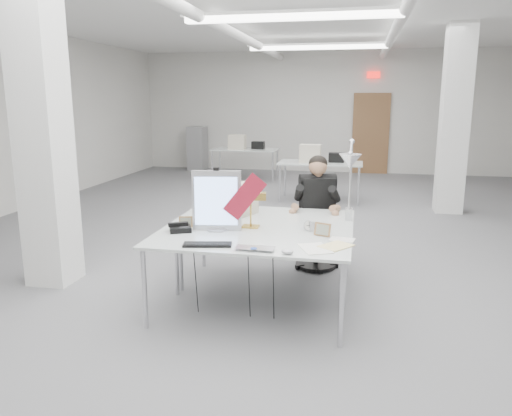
{
  "coord_description": "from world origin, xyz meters",
  "views": [
    {
      "loc": [
        0.93,
        -6.66,
        1.98
      ],
      "look_at": [
        -0.04,
        -2.0,
        0.93
      ],
      "focal_mm": 35.0,
      "sensor_mm": 36.0,
      "label": 1
    }
  ],
  "objects_px": {
    "desk_phone": "(180,229)",
    "monitor": "(217,201)",
    "desk_main": "(249,240)",
    "laptop": "(254,250)",
    "bankers_lamp": "(251,211)",
    "architect_lamp": "(350,183)",
    "office_chair": "(317,224)",
    "seated_person": "(317,194)",
    "beige_monitor": "(237,199)"
  },
  "relations": [
    {
      "from": "bankers_lamp",
      "to": "desk_phone",
      "type": "relative_size",
      "value": 1.66
    },
    {
      "from": "bankers_lamp",
      "to": "architect_lamp",
      "type": "bearing_deg",
      "value": 3.46
    },
    {
      "from": "monitor",
      "to": "bankers_lamp",
      "type": "xyz_separation_m",
      "value": [
        0.29,
        0.16,
        -0.12
      ]
    },
    {
      "from": "desk_main",
      "to": "monitor",
      "type": "height_order",
      "value": "monitor"
    },
    {
      "from": "desk_main",
      "to": "office_chair",
      "type": "relative_size",
      "value": 1.68
    },
    {
      "from": "desk_main",
      "to": "seated_person",
      "type": "bearing_deg",
      "value": 72.29
    },
    {
      "from": "monitor",
      "to": "beige_monitor",
      "type": "distance_m",
      "value": 0.71
    },
    {
      "from": "office_chair",
      "to": "beige_monitor",
      "type": "xyz_separation_m",
      "value": [
        -0.82,
        -0.6,
        0.39
      ]
    },
    {
      "from": "monitor",
      "to": "beige_monitor",
      "type": "relative_size",
      "value": 1.62
    },
    {
      "from": "seated_person",
      "to": "laptop",
      "type": "xyz_separation_m",
      "value": [
        -0.35,
        -1.85,
        -0.13
      ]
    },
    {
      "from": "monitor",
      "to": "beige_monitor",
      "type": "height_order",
      "value": "monitor"
    },
    {
      "from": "laptop",
      "to": "architect_lamp",
      "type": "xyz_separation_m",
      "value": [
        0.73,
        1.01,
        0.42
      ]
    },
    {
      "from": "monitor",
      "to": "architect_lamp",
      "type": "relative_size",
      "value": 0.66
    },
    {
      "from": "office_chair",
      "to": "monitor",
      "type": "xyz_separation_m",
      "value": [
        -0.83,
        -1.3,
        0.5
      ]
    },
    {
      "from": "desk_main",
      "to": "beige_monitor",
      "type": "height_order",
      "value": "beige_monitor"
    },
    {
      "from": "desk_phone",
      "to": "architect_lamp",
      "type": "height_order",
      "value": "architect_lamp"
    },
    {
      "from": "seated_person",
      "to": "bankers_lamp",
      "type": "distance_m",
      "value": 1.22
    },
    {
      "from": "laptop",
      "to": "bankers_lamp",
      "type": "distance_m",
      "value": 0.8
    },
    {
      "from": "monitor",
      "to": "architect_lamp",
      "type": "xyz_separation_m",
      "value": [
        1.21,
        0.41,
        0.15
      ]
    },
    {
      "from": "beige_monitor",
      "to": "desk_phone",
      "type": "bearing_deg",
      "value": -88.01
    },
    {
      "from": "office_chair",
      "to": "laptop",
      "type": "xyz_separation_m",
      "value": [
        -0.35,
        -1.9,
        0.23
      ]
    },
    {
      "from": "laptop",
      "to": "bankers_lamp",
      "type": "relative_size",
      "value": 0.99
    },
    {
      "from": "bankers_lamp",
      "to": "laptop",
      "type": "bearing_deg",
      "value": -87.44
    },
    {
      "from": "desk_main",
      "to": "monitor",
      "type": "bearing_deg",
      "value": 147.07
    },
    {
      "from": "laptop",
      "to": "architect_lamp",
      "type": "distance_m",
      "value": 1.31
    },
    {
      "from": "seated_person",
      "to": "architect_lamp",
      "type": "distance_m",
      "value": 0.96
    },
    {
      "from": "desk_main",
      "to": "laptop",
      "type": "distance_m",
      "value": 0.39
    },
    {
      "from": "bankers_lamp",
      "to": "beige_monitor",
      "type": "xyz_separation_m",
      "value": [
        -0.27,
        0.54,
        0.0
      ]
    },
    {
      "from": "office_chair",
      "to": "bankers_lamp",
      "type": "bearing_deg",
      "value": -134.72
    },
    {
      "from": "office_chair",
      "to": "beige_monitor",
      "type": "distance_m",
      "value": 1.08
    },
    {
      "from": "office_chair",
      "to": "bankers_lamp",
      "type": "distance_m",
      "value": 1.32
    },
    {
      "from": "bankers_lamp",
      "to": "architect_lamp",
      "type": "xyz_separation_m",
      "value": [
        0.92,
        0.25,
        0.27
      ]
    },
    {
      "from": "desk_main",
      "to": "laptop",
      "type": "relative_size",
      "value": 5.55
    },
    {
      "from": "bankers_lamp",
      "to": "office_chair",
      "type": "bearing_deg",
      "value": 52.96
    },
    {
      "from": "desk_main",
      "to": "bankers_lamp",
      "type": "relative_size",
      "value": 5.52
    },
    {
      "from": "desk_main",
      "to": "laptop",
      "type": "height_order",
      "value": "laptop"
    },
    {
      "from": "office_chair",
      "to": "beige_monitor",
      "type": "bearing_deg",
      "value": -162.9
    },
    {
      "from": "beige_monitor",
      "to": "architect_lamp",
      "type": "relative_size",
      "value": 0.41
    },
    {
      "from": "monitor",
      "to": "desk_phone",
      "type": "bearing_deg",
      "value": -169.82
    },
    {
      "from": "seated_person",
      "to": "laptop",
      "type": "height_order",
      "value": "seated_person"
    },
    {
      "from": "bankers_lamp",
      "to": "seated_person",
      "type": "bearing_deg",
      "value": 51.94
    },
    {
      "from": "office_chair",
      "to": "seated_person",
      "type": "relative_size",
      "value": 1.34
    },
    {
      "from": "desk_phone",
      "to": "monitor",
      "type": "bearing_deg",
      "value": -4.65
    },
    {
      "from": "office_chair",
      "to": "laptop",
      "type": "relative_size",
      "value": 3.3
    },
    {
      "from": "laptop",
      "to": "beige_monitor",
      "type": "distance_m",
      "value": 1.39
    },
    {
      "from": "monitor",
      "to": "desk_phone",
      "type": "xyz_separation_m",
      "value": [
        -0.33,
        -0.12,
        -0.26
      ]
    },
    {
      "from": "beige_monitor",
      "to": "office_chair",
      "type": "bearing_deg",
      "value": 60.84
    },
    {
      "from": "monitor",
      "to": "bankers_lamp",
      "type": "height_order",
      "value": "monitor"
    },
    {
      "from": "laptop",
      "to": "seated_person",
      "type": "bearing_deg",
      "value": 79.18
    },
    {
      "from": "office_chair",
      "to": "desk_phone",
      "type": "bearing_deg",
      "value": -148.39
    }
  ]
}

